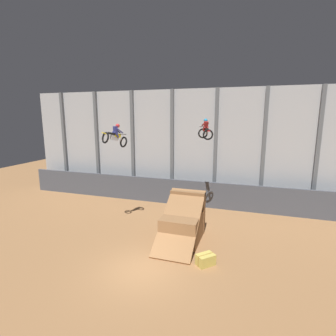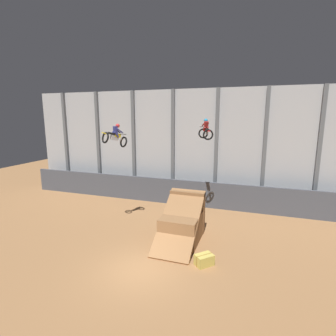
# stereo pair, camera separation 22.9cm
# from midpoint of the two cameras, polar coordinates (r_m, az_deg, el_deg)

# --- Properties ---
(ground_plane) EXTENTS (60.00, 60.00, 0.00)m
(ground_plane) POSITION_cam_midpoint_polar(r_m,az_deg,el_deg) (13.94, -6.26, -21.13)
(ground_plane) COLOR #996B42
(arena_back_wall) EXTENTS (32.00, 0.40, 9.71)m
(arena_back_wall) POSITION_cam_midpoint_polar(r_m,az_deg,el_deg) (22.79, 5.32, 4.63)
(arena_back_wall) COLOR #ADB2B7
(arena_back_wall) RESTS_ON ground_plane
(lower_barrier) EXTENTS (31.36, 0.20, 2.17)m
(lower_barrier) POSITION_cam_midpoint_polar(r_m,az_deg,el_deg) (22.20, 4.34, -5.47)
(lower_barrier) COLOR #474C56
(lower_barrier) RESTS_ON ground_plane
(dirt_ramp) EXTENTS (2.25, 4.30, 2.88)m
(dirt_ramp) POSITION_cam_midpoint_polar(r_m,az_deg,el_deg) (16.51, 2.96, -11.80)
(dirt_ramp) COLOR olive
(dirt_ramp) RESTS_ON ground_plane
(rider_bike_left_air) EXTENTS (1.41, 1.80, 1.61)m
(rider_bike_left_air) POSITION_cam_midpoint_polar(r_m,az_deg,el_deg) (17.38, -11.80, 6.75)
(rider_bike_left_air) COLOR black
(rider_bike_right_air) EXTENTS (1.29, 1.76, 1.44)m
(rider_bike_right_air) POSITION_cam_midpoint_polar(r_m,az_deg,el_deg) (18.68, 7.82, 8.05)
(rider_bike_right_air) COLOR black
(hay_bale_trackside) EXTENTS (1.06, 1.06, 0.57)m
(hay_bale_trackside) POSITION_cam_midpoint_polar(r_m,az_deg,el_deg) (14.22, 7.69, -19.16)
(hay_bale_trackside) COLOR #CCB751
(hay_bale_trackside) RESTS_ON ground_plane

